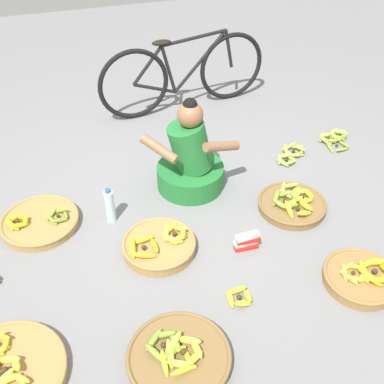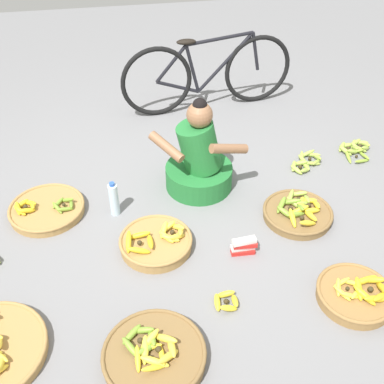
% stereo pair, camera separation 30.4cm
% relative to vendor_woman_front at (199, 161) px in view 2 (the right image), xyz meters
% --- Properties ---
extents(ground_plane, '(10.00, 10.00, 0.00)m').
position_rel_vendor_woman_front_xyz_m(ground_plane, '(-0.15, -0.30, -0.24)').
color(ground_plane, slate).
extents(vendor_woman_front, '(0.72, 0.52, 0.76)m').
position_rel_vendor_woman_front_xyz_m(vendor_woman_front, '(0.00, 0.00, 0.00)').
color(vendor_woman_front, '#237233').
rests_on(vendor_woman_front, ground).
extents(bicycle_leaning, '(1.70, 0.21, 0.73)m').
position_rel_vendor_woman_front_xyz_m(bicycle_leaning, '(0.34, 1.24, 0.12)').
color(bicycle_leaning, black).
rests_on(bicycle_leaning, ground).
extents(banana_basket_front_left, '(0.49, 0.49, 0.16)m').
position_rel_vendor_woman_front_xyz_m(banana_basket_front_left, '(-0.42, -0.61, -0.19)').
color(banana_basket_front_left, '#A87F47').
rests_on(banana_basket_front_left, ground).
extents(banana_basket_back_left, '(0.46, 0.46, 0.16)m').
position_rel_vendor_woman_front_xyz_m(banana_basket_back_left, '(0.71, -1.27, -0.19)').
color(banana_basket_back_left, olive).
rests_on(banana_basket_back_left, ground).
extents(banana_basket_mid_right, '(0.51, 0.51, 0.15)m').
position_rel_vendor_woman_front_xyz_m(banana_basket_mid_right, '(0.63, -0.50, -0.19)').
color(banana_basket_mid_right, brown).
rests_on(banana_basket_mid_right, ground).
extents(banana_basket_mid_left, '(0.55, 0.55, 0.13)m').
position_rel_vendor_woman_front_xyz_m(banana_basket_mid_left, '(-1.16, -0.11, -0.20)').
color(banana_basket_mid_left, '#A87F47').
rests_on(banana_basket_mid_left, ground).
extents(banana_basket_back_right, '(0.56, 0.56, 0.16)m').
position_rel_vendor_woman_front_xyz_m(banana_basket_back_right, '(-0.53, -1.45, -0.19)').
color(banana_basket_back_right, brown).
rests_on(banana_basket_back_right, ground).
extents(loose_bananas_back_center, '(0.15, 0.15, 0.08)m').
position_rel_vendor_woman_front_xyz_m(loose_bananas_back_center, '(-0.06, -1.16, -0.21)').
color(loose_bananas_back_center, yellow).
rests_on(loose_bananas_back_center, ground).
extents(loose_bananas_near_vendor, '(0.31, 0.34, 0.09)m').
position_rel_vendor_woman_front_xyz_m(loose_bananas_near_vendor, '(1.44, 0.23, -0.21)').
color(loose_bananas_near_vendor, '#9EB747').
rests_on(loose_bananas_near_vendor, ground).
extents(loose_bananas_front_right, '(0.33, 0.31, 0.09)m').
position_rel_vendor_woman_front_xyz_m(loose_bananas_front_right, '(0.94, 0.11, -0.21)').
color(loose_bananas_front_right, '#9EB747').
rests_on(loose_bananas_front_right, ground).
extents(water_bottle, '(0.07, 0.07, 0.28)m').
position_rel_vendor_woman_front_xyz_m(water_bottle, '(-0.67, -0.21, -0.11)').
color(water_bottle, silver).
rests_on(water_bottle, ground).
extents(packet_carton_stack, '(0.17, 0.07, 0.12)m').
position_rel_vendor_woman_front_xyz_m(packet_carton_stack, '(0.15, -0.77, -0.18)').
color(packet_carton_stack, red).
rests_on(packet_carton_stack, ground).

